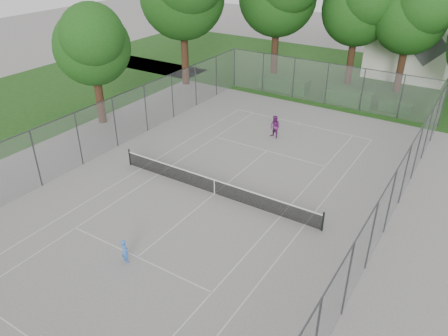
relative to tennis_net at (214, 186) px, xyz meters
The scene contains 14 objects.
ground 0.51m from the tennis_net, ahead, with size 120.00×120.00×0.00m, color slate.
grass_far 26.00m from the tennis_net, 90.00° to the left, with size 60.00×20.00×0.00m, color #193F12.
court_markings 0.50m from the tennis_net, ahead, with size 11.03×23.83×0.01m.
tennis_net is the anchor object (origin of this frame).
perimeter_fence 1.30m from the tennis_net, ahead, with size 18.08×34.08×3.52m.
tree_far_midleft 24.51m from the tennis_net, 90.27° to the left, with size 7.33×6.70×10.54m.
tree_far_midright 24.78m from the tennis_net, 79.20° to the left, with size 7.09×6.47×10.19m.
tree_side_front 14.72m from the tennis_net, 162.84° to the left, with size 6.26×5.72×9.00m.
hedge_left 18.92m from the tennis_net, 103.72° to the left, with size 4.58×1.37×1.14m, color #194516.
hedge_mid 18.00m from the tennis_net, 84.61° to the left, with size 4.02×1.15×1.26m, color #194516.
hedge_right 19.23m from the tennis_net, 73.36° to the left, with size 2.59×0.95×0.78m, color #194516.
house 29.48m from the tennis_net, 82.19° to the left, with size 7.53×5.83×9.37m.
girl_player 6.89m from the tennis_net, 91.86° to the right, with size 0.44×0.29×1.21m, color #3873D5.
woman_player 8.60m from the tennis_net, 93.59° to the left, with size 0.80×0.62×1.64m, color #662264.
Camera 1 is at (11.63, -17.33, 13.21)m, focal length 35.00 mm.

